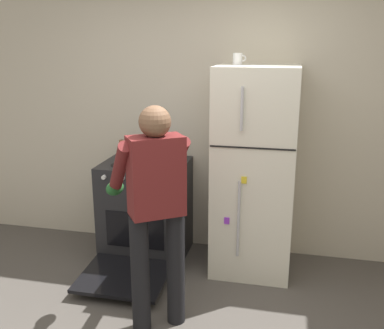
{
  "coord_description": "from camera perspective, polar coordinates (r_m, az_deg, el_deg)",
  "views": [
    {
      "loc": [
        0.69,
        -2.13,
        1.99
      ],
      "look_at": [
        -0.1,
        1.32,
        1.0
      ],
      "focal_mm": 41.28,
      "sensor_mm": 36.0,
      "label": 1
    }
  ],
  "objects": [
    {
      "name": "refrigerator",
      "position": [
        3.87,
        8.07,
        -0.88
      ],
      "size": [
        0.68,
        0.72,
        1.8
      ],
      "color": "silver",
      "rests_on": "ground"
    },
    {
      "name": "person_cook",
      "position": [
        3.01,
        -4.8,
        -4.51
      ],
      "size": [
        0.67,
        0.71,
        1.6
      ],
      "color": "black",
      "rests_on": "ground"
    },
    {
      "name": "coffee_mug",
      "position": [
        3.78,
        5.95,
        13.44
      ],
      "size": [
        0.11,
        0.08,
        0.1
      ],
      "color": "silver",
      "rests_on": "refrigerator"
    },
    {
      "name": "kitchen_wall_back",
      "position": [
        4.19,
        3.21,
        6.81
      ],
      "size": [
        6.0,
        0.1,
        2.7
      ],
      "primitive_type": "cube",
      "color": "beige",
      "rests_on": "ground"
    },
    {
      "name": "red_pot",
      "position": [
        3.95,
        -4.18,
        0.89
      ],
      "size": [
        0.35,
        0.25,
        0.12
      ],
      "color": "#19479E",
      "rests_on": "stove_range"
    },
    {
      "name": "stove_range",
      "position": [
        4.19,
        -6.01,
        -6.0
      ],
      "size": [
        0.76,
        1.23,
        0.93
      ],
      "color": "black",
      "rests_on": "ground"
    },
    {
      "name": "pepper_mill",
      "position": [
        4.32,
        -9.06,
        2.2
      ],
      "size": [
        0.05,
        0.05,
        0.14
      ],
      "primitive_type": "cylinder",
      "color": "brown",
      "rests_on": "stove_range"
    }
  ]
}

